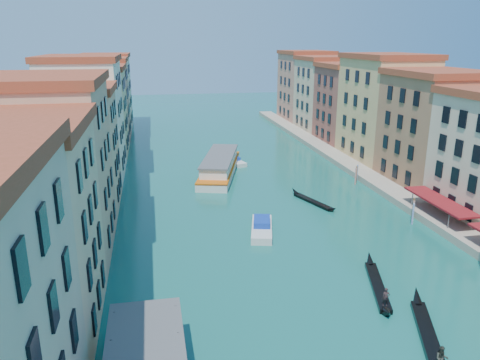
% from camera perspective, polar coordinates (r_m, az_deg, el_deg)
% --- Properties ---
extents(left_bank_palazzos, '(12.80, 128.40, 21.00)m').
position_cam_1_polar(left_bank_palazzos, '(80.03, -18.85, 5.93)').
color(left_bank_palazzos, tan).
rests_on(left_bank_palazzos, ground).
extents(right_bank_palazzos, '(12.80, 128.40, 21.00)m').
position_cam_1_polar(right_bank_palazzos, '(91.26, 18.83, 7.20)').
color(right_bank_palazzos, '#A14C40').
rests_on(right_bank_palazzos, ground).
extents(quay, '(4.00, 140.00, 1.00)m').
position_cam_1_polar(quay, '(89.54, 13.81, 1.38)').
color(quay, '#A19482').
rests_on(quay, ground).
extents(mooring_poles_right, '(1.44, 54.24, 3.20)m').
position_cam_1_polar(mooring_poles_right, '(58.43, 25.91, -7.36)').
color(mooring_poles_right, brown).
rests_on(mooring_poles_right, ground).
extents(vaporetto_far, '(11.18, 23.50, 3.41)m').
position_cam_1_polar(vaporetto_far, '(85.24, -2.48, 1.81)').
color(vaporetto_far, silver).
rests_on(vaporetto_far, ground).
extents(gondola_fore, '(4.49, 11.97, 2.45)m').
position_cam_1_polar(gondola_fore, '(48.97, 16.43, -12.12)').
color(gondola_fore, black).
rests_on(gondola_fore, ground).
extents(gondola_right, '(5.85, 12.80, 2.67)m').
position_cam_1_polar(gondola_right, '(42.65, 22.06, -17.24)').
color(gondola_right, black).
rests_on(gondola_right, ground).
extents(gondola_far, '(4.36, 10.43, 1.53)m').
position_cam_1_polar(gondola_far, '(71.05, 8.77, -2.49)').
color(gondola_far, black).
rests_on(gondola_far, ground).
extents(motorboat_mid, '(4.35, 8.37, 1.66)m').
position_cam_1_polar(motorboat_mid, '(59.66, 2.67, -5.78)').
color(motorboat_mid, silver).
rests_on(motorboat_mid, ground).
extents(motorboat_far, '(3.93, 7.00, 1.38)m').
position_cam_1_polar(motorboat_far, '(92.23, -0.70, 2.34)').
color(motorboat_far, silver).
rests_on(motorboat_far, ground).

